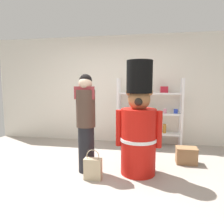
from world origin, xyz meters
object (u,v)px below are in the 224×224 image
(person_shopper, at_px, (86,121))
(display_crate, at_px, (186,155))
(merchandise_shelf, at_px, (150,112))
(shopping_bag, at_px, (93,168))
(teddy_bear_guard, at_px, (139,127))

(person_shopper, relative_size, display_crate, 4.29)
(merchandise_shelf, xyz_separation_m, person_shopper, (-1.01, -1.74, 0.06))
(shopping_bag, relative_size, display_crate, 1.25)
(person_shopper, bearing_deg, shopping_bag, -56.13)
(person_shopper, height_order, display_crate, person_shopper)
(teddy_bear_guard, bearing_deg, merchandise_shelf, 84.36)
(teddy_bear_guard, height_order, person_shopper, teddy_bear_guard)
(person_shopper, height_order, shopping_bag, person_shopper)
(teddy_bear_guard, height_order, shopping_bag, teddy_bear_guard)
(teddy_bear_guard, relative_size, display_crate, 4.83)
(merchandise_shelf, distance_m, person_shopper, 2.02)
(merchandise_shelf, xyz_separation_m, teddy_bear_guard, (-0.16, -1.67, -0.02))
(display_crate, bearing_deg, person_shopper, -158.73)
(teddy_bear_guard, distance_m, display_crate, 1.20)
(person_shopper, bearing_deg, display_crate, 21.27)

